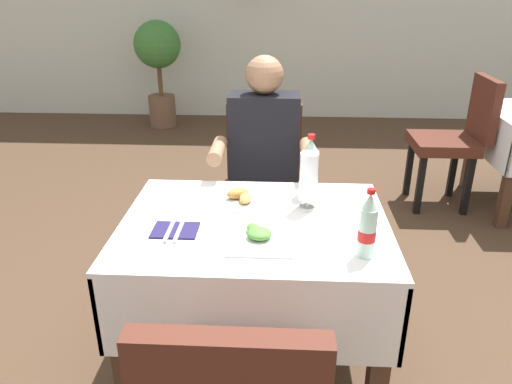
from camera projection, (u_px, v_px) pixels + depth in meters
The scene contains 12 objects.
ground_plane at pixel (267, 361), 2.23m from camera, with size 11.00×11.00×0.00m, color #473323.
main_dining_table at pixel (255, 260), 1.98m from camera, with size 1.04×0.80×0.73m.
chair_far_diner_seat at pixel (263, 184), 2.70m from camera, with size 0.44×0.50×0.97m.
seated_diner_far at pixel (263, 165), 2.54m from camera, with size 0.50×0.46×1.26m.
plate_near_camera at pixel (260, 237), 1.76m from camera, with size 0.23×0.23×0.05m.
plate_far_diner at pixel (245, 197), 2.08m from camera, with size 0.25×0.25×0.06m.
beer_glass_left at pixel (308, 180), 1.97m from camera, with size 0.07×0.07×0.24m.
cola_bottle_primary at pixel (310, 168), 2.10m from camera, with size 0.07×0.07×0.27m.
cola_bottle_secondary at pixel (367, 227), 1.63m from camera, with size 0.06×0.06×0.25m.
napkin_cutlery_set at pixel (175, 230), 1.83m from camera, with size 0.17×0.19×0.01m.
background_chair_left at pixel (457, 135), 3.55m from camera, with size 0.50×0.44×0.97m.
potted_plant_corner at pixel (158, 58), 5.45m from camera, with size 0.52×0.52×1.18m.
Camera 1 is at (0.04, -1.73, 1.61)m, focal length 34.28 mm.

